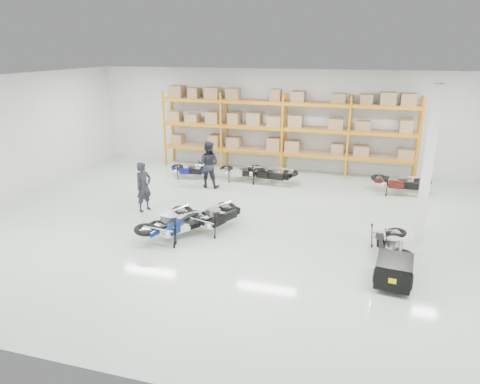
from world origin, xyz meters
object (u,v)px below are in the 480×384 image
(moto_blue_centre, at_px, (171,218))
(moto_back_b, at_px, (242,169))
(person_left, at_px, (144,187))
(person_back, at_px, (208,164))
(moto_silver_left, at_px, (182,220))
(trailer, at_px, (394,271))
(moto_black_far_left, at_px, (215,212))
(moto_back_c, at_px, (270,170))
(moto_back_d, at_px, (402,179))
(moto_back_a, at_px, (190,167))
(moto_touring_right, at_px, (391,239))

(moto_blue_centre, xyz_separation_m, moto_back_b, (0.46, 6.10, -0.10))
(person_left, bearing_deg, person_back, 0.79)
(moto_silver_left, bearing_deg, trailer, -154.52)
(moto_black_far_left, height_order, moto_back_c, moto_back_c)
(trailer, bearing_deg, moto_back_b, 135.13)
(moto_black_far_left, relative_size, moto_back_d, 0.96)
(moto_back_a, height_order, person_left, person_left)
(moto_black_far_left, distance_m, moto_back_a, 5.69)
(moto_black_far_left, relative_size, person_left, 1.07)
(moto_black_far_left, height_order, trailer, moto_black_far_left)
(moto_blue_centre, height_order, person_left, person_left)
(moto_back_b, relative_size, person_back, 0.90)
(moto_blue_centre, xyz_separation_m, moto_touring_right, (6.21, 0.47, -0.10))
(moto_silver_left, bearing_deg, person_back, -41.61)
(moto_back_c, distance_m, person_left, 5.52)
(moto_blue_centre, distance_m, moto_back_d, 9.17)
(trailer, distance_m, person_back, 9.10)
(moto_touring_right, xyz_separation_m, person_back, (-6.81, 4.41, 0.43))
(moto_back_a, bearing_deg, moto_back_c, -92.31)
(moto_silver_left, xyz_separation_m, trailer, (5.96, -1.33, -0.10))
(moto_blue_centre, xyz_separation_m, moto_back_d, (6.85, 6.10, -0.03))
(moto_silver_left, distance_m, person_back, 4.78)
(moto_back_c, distance_m, person_back, 2.59)
(moto_black_far_left, height_order, person_left, person_left)
(moto_back_c, bearing_deg, trailer, -137.11)
(moto_blue_centre, height_order, trailer, moto_blue_centre)
(moto_silver_left, distance_m, moto_back_d, 8.85)
(moto_back_a, xyz_separation_m, moto_back_b, (2.25, 0.25, 0.04))
(moto_silver_left, bearing_deg, moto_blue_centre, 76.74)
(moto_back_c, bearing_deg, moto_back_b, 96.02)
(trailer, height_order, person_left, person_left)
(trailer, distance_m, moto_back_b, 9.24)
(moto_silver_left, relative_size, moto_back_d, 0.87)
(moto_black_far_left, height_order, moto_touring_right, moto_black_far_left)
(moto_touring_right, bearing_deg, moto_silver_left, -179.38)
(trailer, distance_m, moto_back_a, 10.61)
(moto_back_a, height_order, moto_back_c, moto_back_c)
(moto_blue_centre, relative_size, moto_back_c, 1.05)
(trailer, height_order, person_back, person_back)
(moto_silver_left, xyz_separation_m, moto_back_a, (-2.04, 5.64, -0.03))
(moto_back_b, bearing_deg, moto_black_far_left, -179.47)
(moto_black_far_left, bearing_deg, moto_blue_centre, 65.70)
(moto_black_far_left, height_order, person_back, person_back)
(trailer, bearing_deg, moto_back_c, 128.88)
(moto_back_b, bearing_deg, moto_back_d, -95.87)
(moto_silver_left, xyz_separation_m, moto_black_far_left, (0.79, 0.71, 0.05))
(moto_touring_right, bearing_deg, person_back, 145.12)
(moto_blue_centre, height_order, moto_black_far_left, moto_blue_centre)
(moto_back_a, xyz_separation_m, moto_back_c, (3.50, 0.15, 0.11))
(moto_black_far_left, relative_size, moto_back_a, 1.18)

